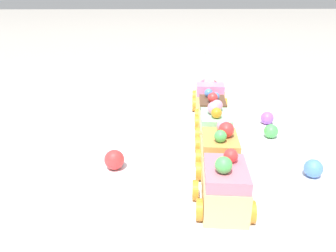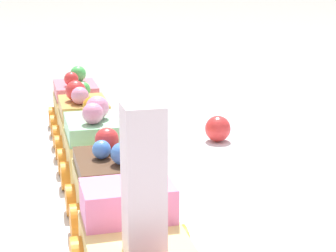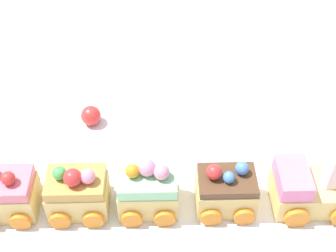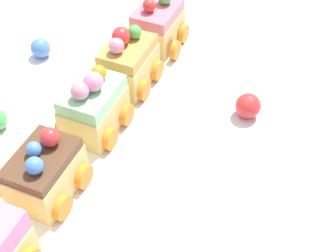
{
  "view_description": "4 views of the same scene",
  "coord_description": "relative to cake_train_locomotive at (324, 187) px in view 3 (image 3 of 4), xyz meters",
  "views": [
    {
      "loc": [
        -0.53,
        0.05,
        0.25
      ],
      "look_at": [
        0.0,
        0.03,
        0.03
      ],
      "focal_mm": 35.0,
      "sensor_mm": 36.0,
      "label": 1
    },
    {
      "loc": [
        0.44,
        -0.15,
        0.2
      ],
      "look_at": [
        -0.05,
        0.02,
        0.05
      ],
      "focal_mm": 60.0,
      "sensor_mm": 36.0,
      "label": 2
    },
    {
      "loc": [
        -0.06,
        -0.39,
        0.49
      ],
      "look_at": [
        -0.01,
        0.02,
        0.08
      ],
      "focal_mm": 50.0,
      "sensor_mm": 36.0,
      "label": 3
    },
    {
      "loc": [
        0.28,
        0.13,
        0.39
      ],
      "look_at": [
        -0.03,
        0.04,
        0.06
      ],
      "focal_mm": 50.0,
      "sensor_mm": 36.0,
      "label": 4
    }
  ],
  "objects": [
    {
      "name": "cake_car_mint",
      "position": [
        -0.21,
        0.02,
        0.0
      ],
      "size": [
        0.08,
        0.07,
        0.08
      ],
      "rotation": [
        0.0,
        0.0,
        -0.1
      ],
      "color": "#E5C675",
      "rests_on": "display_board"
    },
    {
      "name": "cake_train_locomotive",
      "position": [
        0.0,
        0.0,
        0.0
      ],
      "size": [
        0.13,
        0.08,
        0.12
      ],
      "rotation": [
        0.0,
        0.0,
        -0.1
      ],
      "color": "#E5C675",
      "rests_on": "display_board"
    },
    {
      "name": "gumball_red",
      "position": [
        -0.28,
        0.18,
        -0.01
      ],
      "size": [
        0.03,
        0.03,
        0.03
      ],
      "primitive_type": "sphere",
      "color": "red",
      "rests_on": "display_board"
    },
    {
      "name": "cake_car_caramel",
      "position": [
        -0.3,
        0.03,
        0.0
      ],
      "size": [
        0.08,
        0.07,
        0.08
      ],
      "rotation": [
        0.0,
        0.0,
        -0.1
      ],
      "color": "#E5C675",
      "rests_on": "display_board"
    },
    {
      "name": "cake_car_strawberry",
      "position": [
        -0.38,
        0.04,
        -0.0
      ],
      "size": [
        0.08,
        0.07,
        0.08
      ],
      "rotation": [
        0.0,
        0.0,
        -0.1
      ],
      "color": "#E5C675",
      "rests_on": "display_board"
    },
    {
      "name": "cake_car_chocolate",
      "position": [
        -0.12,
        0.01,
        -0.0
      ],
      "size": [
        0.08,
        0.07,
        0.07
      ],
      "rotation": [
        0.0,
        0.0,
        -0.1
      ],
      "color": "#E5C675",
      "rests_on": "display_board"
    },
    {
      "name": "display_board",
      "position": [
        -0.17,
        0.07,
        -0.03
      ],
      "size": [
        0.69,
        0.45,
        0.01
      ],
      "primitive_type": "cube",
      "color": "white",
      "rests_on": "ground_plane"
    },
    {
      "name": "ground_plane",
      "position": [
        -0.17,
        0.07,
        -0.04
      ],
      "size": [
        10.0,
        10.0,
        0.0
      ],
      "primitive_type": "plane",
      "color": "gray"
    }
  ]
}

